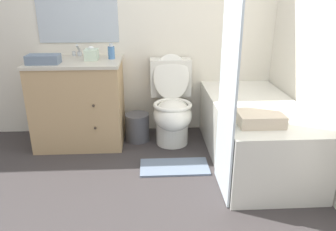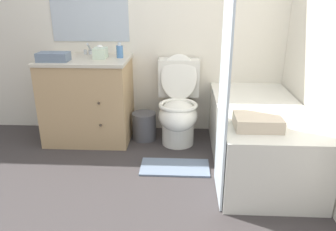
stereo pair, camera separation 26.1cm
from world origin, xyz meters
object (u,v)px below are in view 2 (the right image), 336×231
(tissue_box, at_px, (100,53))
(vanity_cabinet, at_px, (88,98))
(toilet, at_px, (178,107))
(bath_towel_folded, at_px, (258,122))
(bath_mat, at_px, (175,167))
(bathtub, at_px, (258,135))
(soap_dispenser, at_px, (120,51))
(hand_towel_folded, at_px, (53,57))
(wastebasket, at_px, (144,126))
(sink_faucet, at_px, (90,51))

(tissue_box, bearing_deg, vanity_cabinet, -176.28)
(toilet, xyz_separation_m, tissue_box, (-0.75, 0.05, 0.51))
(bath_towel_folded, distance_m, bath_mat, 0.88)
(bathtub, xyz_separation_m, soap_dispenser, (-1.26, 0.50, 0.62))
(soap_dispenser, relative_size, bath_mat, 0.25)
(soap_dispenser, bearing_deg, hand_towel_folded, -160.95)
(vanity_cabinet, distance_m, wastebasket, 0.62)
(tissue_box, relative_size, soap_dispenser, 1.04)
(sink_faucet, distance_m, bath_towel_folded, 1.88)
(hand_towel_folded, xyz_separation_m, bath_mat, (1.13, -0.44, -0.86))
(bath_towel_folded, relative_size, bath_mat, 0.54)
(sink_faucet, bearing_deg, toilet, -15.71)
(sink_faucet, relative_size, bath_towel_folded, 0.44)
(tissue_box, bearing_deg, toilet, -4.16)
(tissue_box, bearing_deg, wastebasket, -1.05)
(toilet, bearing_deg, wastebasket, 172.28)
(sink_faucet, xyz_separation_m, wastebasket, (0.55, -0.21, -0.72))
(sink_faucet, bearing_deg, bathtub, -22.66)
(bath_mat, bearing_deg, bath_towel_folded, -29.78)
(vanity_cabinet, distance_m, soap_dispenser, 0.57)
(soap_dispenser, distance_m, hand_towel_folded, 0.61)
(sink_faucet, distance_m, bathtub, 1.83)
(vanity_cabinet, bearing_deg, bathtub, -16.01)
(wastebasket, height_order, tissue_box, tissue_box)
(vanity_cabinet, bearing_deg, toilet, -2.83)
(vanity_cabinet, bearing_deg, sink_faucet, 90.00)
(tissue_box, height_order, soap_dispenser, soap_dispenser)
(bathtub, height_order, bath_mat, bathtub)
(toilet, distance_m, soap_dispenser, 0.78)
(vanity_cabinet, distance_m, bathtub, 1.67)
(vanity_cabinet, relative_size, soap_dispenser, 5.80)
(vanity_cabinet, xyz_separation_m, bath_towel_folded, (1.47, -0.92, 0.15))
(bathtub, xyz_separation_m, tissue_box, (-1.44, 0.47, 0.61))
(toilet, height_order, tissue_box, tissue_box)
(toilet, relative_size, wastebasket, 3.09)
(vanity_cabinet, xyz_separation_m, hand_towel_folded, (-0.24, -0.15, 0.44))
(sink_faucet, distance_m, bath_mat, 1.47)
(wastebasket, xyz_separation_m, bath_mat, (0.33, -0.59, -0.13))
(wastebasket, relative_size, soap_dispenser, 1.92)
(tissue_box, xyz_separation_m, bath_mat, (0.73, -0.60, -0.87))
(soap_dispenser, bearing_deg, bath_mat, -48.90)
(wastebasket, bearing_deg, bathtub, -23.81)
(vanity_cabinet, height_order, wastebasket, vanity_cabinet)
(bath_towel_folded, height_order, bath_mat, bath_towel_folded)
(bathtub, distance_m, wastebasket, 1.15)
(wastebasket, relative_size, hand_towel_folded, 1.00)
(tissue_box, relative_size, bath_mat, 0.25)
(toilet, distance_m, bath_mat, 0.65)
(bathtub, height_order, tissue_box, tissue_box)
(toilet, distance_m, bathtub, 0.81)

